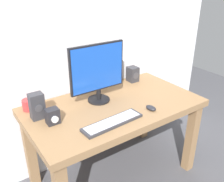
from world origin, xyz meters
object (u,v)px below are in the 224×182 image
at_px(audio_controller, 53,116).
at_px(coffee_mug, 28,105).
at_px(monitor, 97,71).
at_px(keyboard_primary, 113,122).
at_px(speaker_right, 133,74).
at_px(desk, 114,116).
at_px(mouse, 151,108).
at_px(speaker_left, 37,106).

bearing_deg(audio_controller, coffee_mug, 105.52).
bearing_deg(monitor, coffee_mug, 162.60).
distance_m(keyboard_primary, speaker_right, 0.78).
bearing_deg(audio_controller, desk, -1.11).
bearing_deg(mouse, monitor, 118.46).
xyz_separation_m(monitor, mouse, (0.24, -0.36, -0.23)).
relative_size(desk, coffee_mug, 15.41).
xyz_separation_m(keyboard_primary, coffee_mug, (-0.41, 0.52, 0.03)).
bearing_deg(mouse, speaker_right, 60.06).
bearing_deg(keyboard_primary, monitor, 73.59).
height_order(monitor, speaker_right, monitor).
bearing_deg(speaker_left, audio_controller, -64.73).
distance_m(mouse, coffee_mug, 0.92).
xyz_separation_m(keyboard_primary, speaker_right, (0.59, 0.51, 0.06)).
height_order(desk, speaker_left, speaker_left).
bearing_deg(desk, speaker_right, 34.61).
bearing_deg(audio_controller, speaker_right, 16.79).
xyz_separation_m(speaker_right, audio_controller, (-0.92, -0.28, -0.02)).
relative_size(desk, mouse, 15.30).
bearing_deg(coffee_mug, desk, -26.67).
distance_m(speaker_left, audio_controller, 0.14).
bearing_deg(mouse, desk, 121.89).
distance_m(desk, speaker_right, 0.54).
bearing_deg(audio_controller, keyboard_primary, -35.51).
height_order(monitor, coffee_mug, monitor).
height_order(keyboard_primary, speaker_left, speaker_left).
xyz_separation_m(monitor, coffee_mug, (-0.52, 0.16, -0.21)).
distance_m(mouse, speaker_left, 0.83).
xyz_separation_m(desk, speaker_right, (0.42, 0.29, 0.18)).
height_order(keyboard_primary, mouse, mouse).
bearing_deg(desk, keyboard_primary, -127.04).
xyz_separation_m(mouse, coffee_mug, (-0.76, 0.53, 0.03)).
distance_m(speaker_right, coffee_mug, 1.00).
distance_m(mouse, speaker_right, 0.57).
height_order(desk, mouse, mouse).
xyz_separation_m(desk, audio_controller, (-0.50, 0.01, 0.16)).
xyz_separation_m(mouse, audio_controller, (-0.68, 0.24, 0.04)).
height_order(monitor, keyboard_primary, monitor).
bearing_deg(speaker_right, keyboard_primary, -138.80).
bearing_deg(speaker_left, desk, -13.56).
relative_size(speaker_right, audio_controller, 1.28).
bearing_deg(monitor, audio_controller, -164.55).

